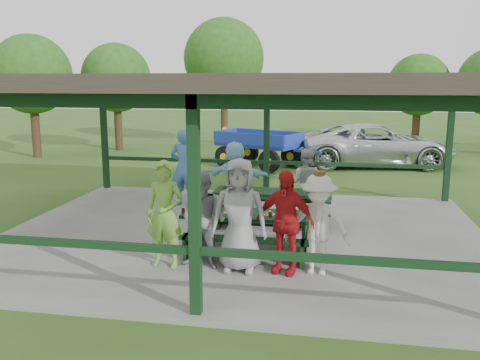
% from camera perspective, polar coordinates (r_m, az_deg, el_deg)
% --- Properties ---
extents(ground, '(90.00, 90.00, 0.00)m').
position_cam_1_polar(ground, '(10.77, 0.36, -6.46)').
color(ground, '#2F4E18').
rests_on(ground, ground).
extents(concrete_slab, '(10.00, 8.00, 0.10)m').
position_cam_1_polar(concrete_slab, '(10.76, 0.36, -6.20)').
color(concrete_slab, slate).
rests_on(concrete_slab, ground).
extents(pavilion_structure, '(10.60, 8.60, 3.24)m').
position_cam_1_polar(pavilion_structure, '(10.27, 0.39, 10.65)').
color(pavilion_structure, black).
rests_on(pavilion_structure, concrete_slab).
extents(picnic_table_near, '(2.43, 1.39, 0.75)m').
position_cam_1_polar(picnic_table_near, '(9.42, 0.94, -5.43)').
color(picnic_table_near, black).
rests_on(picnic_table_near, concrete_slab).
extents(picnic_table_far, '(2.57, 1.39, 0.75)m').
position_cam_1_polar(picnic_table_far, '(11.31, 3.69, -2.60)').
color(picnic_table_far, black).
rests_on(picnic_table_far, concrete_slab).
extents(table_setting, '(2.51, 0.45, 0.10)m').
position_cam_1_polar(table_setting, '(9.39, 0.26, -3.50)').
color(table_setting, white).
rests_on(table_setting, picnic_table_near).
extents(contestant_green, '(0.69, 0.47, 1.84)m').
position_cam_1_polar(contestant_green, '(8.73, -8.44, -3.82)').
color(contestant_green, '#70A83B').
rests_on(contestant_green, concrete_slab).
extents(contestant_grey_left, '(0.90, 0.75, 1.68)m').
position_cam_1_polar(contestant_grey_left, '(8.61, -4.13, -4.51)').
color(contestant_grey_left, gray).
rests_on(contestant_grey_left, concrete_slab).
extents(contestant_grey_mid, '(0.96, 0.64, 1.91)m').
position_cam_1_polar(contestant_grey_mid, '(8.44, -0.06, -3.98)').
color(contestant_grey_mid, gray).
rests_on(contestant_grey_mid, concrete_slab).
extents(contestant_red, '(1.09, 0.69, 1.74)m').
position_cam_1_polar(contestant_red, '(8.41, 5.06, -4.71)').
color(contestant_red, red).
rests_on(contestant_red, concrete_slab).
extents(contestant_white_fedora, '(1.14, 0.73, 1.73)m').
position_cam_1_polar(contestant_white_fedora, '(8.44, 8.76, -4.93)').
color(contestant_white_fedora, silver).
rests_on(contestant_white_fedora, concrete_slab).
extents(spectator_lblue, '(1.68, 0.81, 1.73)m').
position_cam_1_polar(spectator_lblue, '(12.22, -0.54, 0.35)').
color(spectator_lblue, '#97CDE9').
rests_on(spectator_lblue, concrete_slab).
extents(spectator_blue, '(0.74, 0.51, 1.97)m').
position_cam_1_polar(spectator_blue, '(12.99, -6.28, 1.45)').
color(spectator_blue, '#406CA6').
rests_on(spectator_blue, concrete_slab).
extents(spectator_grey, '(0.89, 0.76, 1.62)m').
position_cam_1_polar(spectator_grey, '(11.89, 7.36, -0.33)').
color(spectator_grey, '#9A9A9D').
rests_on(spectator_grey, concrete_slab).
extents(pickup_truck, '(6.14, 3.49, 1.62)m').
position_cam_1_polar(pickup_truck, '(20.15, 15.03, 3.80)').
color(pickup_truck, silver).
rests_on(pickup_truck, ground).
extents(farm_trailer, '(4.11, 2.80, 1.46)m').
position_cam_1_polar(farm_trailer, '(19.24, 2.10, 3.59)').
color(farm_trailer, navy).
rests_on(farm_trailer, ground).
extents(tree_far_left, '(3.17, 3.17, 4.95)m').
position_cam_1_polar(tree_far_left, '(24.64, -13.74, 11.05)').
color(tree_far_left, '#311E13').
rests_on(tree_far_left, ground).
extents(tree_left, '(4.06, 4.06, 6.35)m').
position_cam_1_polar(tree_left, '(26.40, -1.81, 13.43)').
color(tree_left, '#311E13').
rests_on(tree_left, ground).
extents(tree_mid, '(2.86, 2.86, 4.47)m').
position_cam_1_polar(tree_mid, '(25.49, 19.42, 9.99)').
color(tree_mid, '#311E13').
rests_on(tree_mid, ground).
extents(tree_edge_left, '(3.29, 3.29, 5.14)m').
position_cam_1_polar(tree_edge_left, '(23.31, -22.37, 10.88)').
color(tree_edge_left, '#311E13').
rests_on(tree_edge_left, ground).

